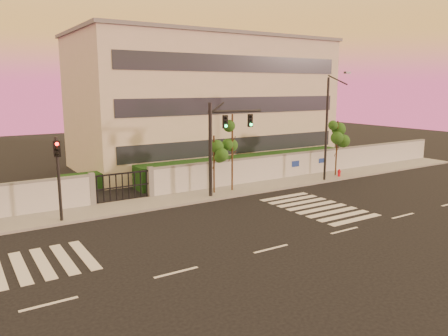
# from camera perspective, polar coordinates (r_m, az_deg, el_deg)

# --- Properties ---
(ground) EXTENTS (120.00, 120.00, 0.00)m
(ground) POSITION_cam_1_polar(r_m,az_deg,el_deg) (21.19, 6.17, -10.46)
(ground) COLOR black
(ground) RESTS_ON ground
(sidewalk) EXTENTS (60.00, 3.00, 0.15)m
(sidewalk) POSITION_cam_1_polar(r_m,az_deg,el_deg) (29.69, -6.58, -4.14)
(sidewalk) COLOR gray
(sidewalk) RESTS_ON ground
(perimeter_wall) EXTENTS (60.00, 0.36, 2.20)m
(perimeter_wall) POSITION_cam_1_polar(r_m,az_deg,el_deg) (30.82, -7.67, -1.71)
(perimeter_wall) COLOR silver
(perimeter_wall) RESTS_ON ground
(hedge_row) EXTENTS (41.00, 4.25, 1.80)m
(hedge_row) POSITION_cam_1_polar(r_m,az_deg,el_deg) (33.74, -7.98, -1.09)
(hedge_row) COLOR #103616
(hedge_row) RESTS_ON ground
(institutional_building) EXTENTS (24.40, 12.40, 12.25)m
(institutional_building) POSITION_cam_1_polar(r_m,az_deg,el_deg) (43.11, -2.64, 8.68)
(institutional_building) COLOR beige
(institutional_building) RESTS_ON ground
(road_markings) EXTENTS (57.00, 7.62, 0.02)m
(road_markings) POSITION_cam_1_polar(r_m,az_deg,el_deg) (23.28, -2.77, -8.42)
(road_markings) COLOR silver
(road_markings) RESTS_ON ground
(street_tree_d) EXTENTS (1.46, 1.16, 4.23)m
(street_tree_d) POSITION_cam_1_polar(r_m,az_deg,el_deg) (30.62, -1.31, 2.19)
(street_tree_d) COLOR #382314
(street_tree_d) RESTS_ON ground
(street_tree_e) EXTENTS (1.56, 1.24, 5.67)m
(street_tree_e) POSITION_cam_1_polar(r_m,az_deg,el_deg) (31.30, 1.11, 4.32)
(street_tree_e) COLOR #382314
(street_tree_e) RESTS_ON ground
(street_tree_f) EXTENTS (1.52, 1.21, 4.78)m
(street_tree_f) POSITION_cam_1_polar(r_m,az_deg,el_deg) (37.95, 14.57, 4.09)
(street_tree_f) COLOR #382314
(street_tree_f) RESTS_ON ground
(traffic_signal_main) EXTENTS (4.12, 0.78, 6.54)m
(traffic_signal_main) POSITION_cam_1_polar(r_m,az_deg,el_deg) (29.95, -0.42, 3.97)
(traffic_signal_main) COLOR black
(traffic_signal_main) RESTS_ON ground
(traffic_signal_secondary) EXTENTS (0.38, 0.36, 4.89)m
(traffic_signal_secondary) POSITION_cam_1_polar(r_m,az_deg,el_deg) (25.79, -20.84, -0.13)
(traffic_signal_secondary) COLOR black
(traffic_signal_secondary) RESTS_ON ground
(streetlight_east) EXTENTS (0.52, 2.09, 8.69)m
(streetlight_east) POSITION_cam_1_polar(r_m,az_deg,el_deg) (35.58, 13.47, 5.63)
(streetlight_east) COLOR black
(streetlight_east) RESTS_ON ground
(fire_hydrant) EXTENTS (0.30, 0.29, 0.77)m
(fire_hydrant) POSITION_cam_1_polar(r_m,az_deg,el_deg) (37.92, 14.80, -0.72)
(fire_hydrant) COLOR red
(fire_hydrant) RESTS_ON ground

